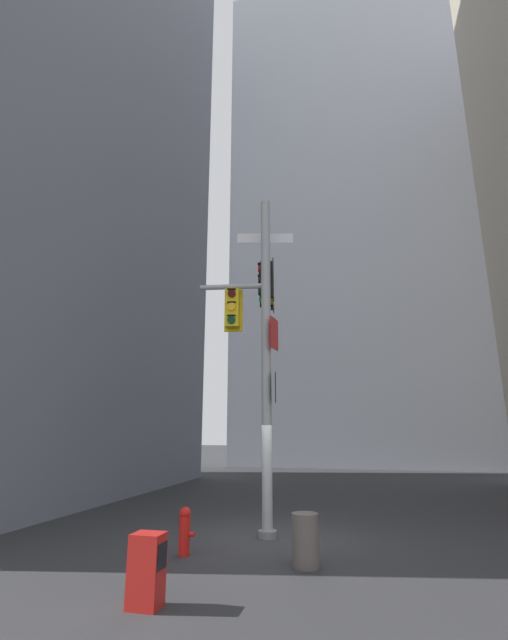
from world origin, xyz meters
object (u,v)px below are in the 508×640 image
(trash_bin, at_px, (305,540))
(fire_hydrant, at_px, (185,530))
(signal_pole_assembly, at_px, (262,321))
(newspaper_box, at_px, (147,570))

(trash_bin, bearing_deg, fire_hydrant, 175.87)
(signal_pole_assembly, relative_size, trash_bin, 9.37)
(newspaper_box, height_order, trash_bin, newspaper_box)
(signal_pole_assembly, distance_m, fire_hydrant, 5.40)
(fire_hydrant, relative_size, trash_bin, 0.99)
(signal_pole_assembly, relative_size, fire_hydrant, 9.48)
(fire_hydrant, xyz_separation_m, trash_bin, (2.42, -0.17, -0.02))
(fire_hydrant, height_order, trash_bin, trash_bin)
(fire_hydrant, distance_m, trash_bin, 2.43)
(fire_hydrant, bearing_deg, trash_bin, -4.13)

